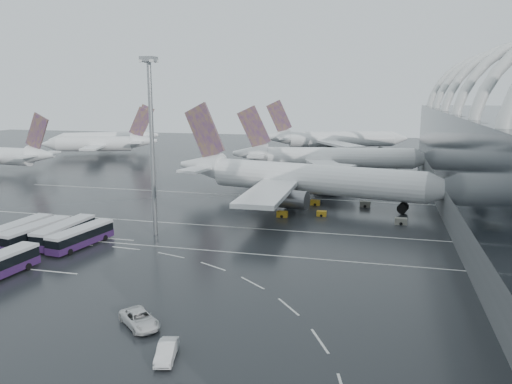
% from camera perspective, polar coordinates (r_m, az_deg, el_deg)
% --- Properties ---
extents(ground, '(420.00, 420.00, 0.00)m').
position_cam_1_polar(ground, '(81.03, -7.48, -6.01)').
color(ground, black).
rests_on(ground, ground).
extents(lane_marking_near, '(120.00, 0.25, 0.01)m').
position_cam_1_polar(lane_marking_near, '(79.26, -8.02, -6.42)').
color(lane_marking_near, white).
rests_on(lane_marking_near, ground).
extents(lane_marking_mid, '(120.00, 0.25, 0.01)m').
position_cam_1_polar(lane_marking_mid, '(91.83, -4.74, -3.87)').
color(lane_marking_mid, white).
rests_on(lane_marking_mid, ground).
extents(lane_marking_far, '(120.00, 0.25, 0.01)m').
position_cam_1_polar(lane_marking_far, '(117.94, -0.36, -0.43)').
color(lane_marking_far, white).
rests_on(lane_marking_far, ground).
extents(bus_bay_line_north, '(28.00, 0.25, 0.01)m').
position_cam_1_polar(bus_bay_line_north, '(92.35, -21.52, -4.55)').
color(bus_bay_line_north, white).
rests_on(bus_bay_line_north, ground).
extents(airliner_main, '(64.10, 55.33, 21.82)m').
position_cam_1_polar(airliner_main, '(109.34, 5.12, 1.51)').
color(airliner_main, white).
rests_on(airliner_main, ground).
extents(airliner_gate_b, '(58.69, 52.12, 20.42)m').
position_cam_1_polar(airliner_gate_b, '(147.51, 8.34, 3.83)').
color(airliner_gate_b, white).
rests_on(airliner_gate_b, ground).
extents(airliner_gate_c, '(58.11, 52.95, 21.27)m').
position_cam_1_polar(airliner_gate_c, '(204.83, 8.83, 5.94)').
color(airliner_gate_c, white).
rests_on(airliner_gate_c, ground).
extents(jet_remote_west, '(41.95, 33.82, 18.27)m').
position_cam_1_polar(jet_remote_west, '(173.69, -27.08, 3.69)').
color(jet_remote_west, white).
rests_on(jet_remote_west, ground).
extents(jet_remote_mid, '(42.82, 34.79, 18.90)m').
position_cam_1_polar(jet_remote_mid, '(198.82, -17.20, 5.28)').
color(jet_remote_mid, white).
rests_on(jet_remote_mid, ground).
extents(jet_remote_far, '(40.56, 33.28, 19.31)m').
position_cam_1_polar(jet_remote_far, '(219.04, -16.64, 5.85)').
color(jet_remote_far, white).
rests_on(jet_remote_far, ground).
extents(bus_row_near_a, '(3.49, 12.96, 3.16)m').
position_cam_1_polar(bus_row_near_a, '(90.64, -25.43, -4.02)').
color(bus_row_near_a, '#25123A').
rests_on(bus_row_near_a, ground).
extents(bus_row_near_b, '(4.38, 13.30, 3.21)m').
position_cam_1_polar(bus_row_near_b, '(87.71, -23.95, -4.37)').
color(bus_row_near_b, '#25123A').
rests_on(bus_row_near_b, ground).
extents(bus_row_near_c, '(3.44, 13.23, 3.24)m').
position_cam_1_polar(bus_row_near_c, '(86.77, -21.07, -4.30)').
color(bus_row_near_c, '#25123A').
rests_on(bus_row_near_c, ground).
extents(bus_row_near_d, '(4.63, 12.77, 3.07)m').
position_cam_1_polar(bus_row_near_d, '(83.69, -19.37, -4.80)').
color(bus_row_near_d, '#25123A').
rests_on(bus_row_near_d, ground).
extents(van_curve_a, '(6.14, 5.78, 1.61)m').
position_cam_1_polar(van_curve_a, '(54.96, -13.18, -13.95)').
color(van_curve_a, silver).
rests_on(van_curve_a, ground).
extents(van_curve_c, '(2.61, 4.83, 1.51)m').
position_cam_1_polar(van_curve_c, '(48.53, -10.19, -17.47)').
color(van_curve_c, silver).
rests_on(van_curve_c, ground).
extents(floodlight_mast, '(2.27, 2.27, 29.66)m').
position_cam_1_polar(floodlight_mast, '(84.65, -11.87, 7.46)').
color(floodlight_mast, gray).
rests_on(floodlight_mast, ground).
extents(gse_cart_belly_a, '(1.90, 1.12, 1.04)m').
position_cam_1_polar(gse_cart_belly_a, '(99.36, 7.51, -2.46)').
color(gse_cart_belly_a, '#B58418').
rests_on(gse_cart_belly_a, ground).
extents(gse_cart_belly_b, '(2.23, 1.32, 1.22)m').
position_cam_1_polar(gse_cart_belly_b, '(108.95, 12.36, -1.35)').
color(gse_cart_belly_b, slate).
rests_on(gse_cart_belly_b, ground).
extents(gse_cart_belly_c, '(2.10, 1.24, 1.15)m').
position_cam_1_polar(gse_cart_belly_c, '(97.92, 3.02, -2.55)').
color(gse_cart_belly_c, '#B58418').
rests_on(gse_cart_belly_c, ground).
extents(gse_cart_belly_d, '(2.21, 1.30, 1.20)m').
position_cam_1_polar(gse_cart_belly_d, '(96.24, 16.23, -3.22)').
color(gse_cart_belly_d, slate).
rests_on(gse_cart_belly_d, ground).
extents(gse_cart_belly_e, '(2.06, 1.22, 1.12)m').
position_cam_1_polar(gse_cart_belly_e, '(108.91, 6.79, -1.20)').
color(gse_cart_belly_e, '#B58418').
rests_on(gse_cart_belly_e, ground).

